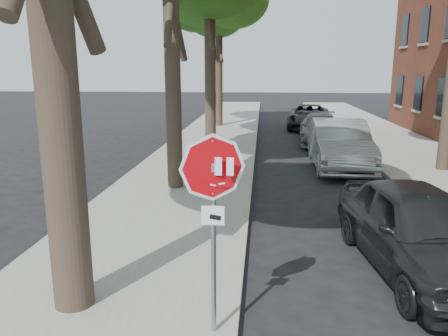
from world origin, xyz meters
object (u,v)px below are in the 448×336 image
object	(u,v)px
car_d	(309,117)
stop_sign	(213,197)
car_a	(419,229)
tree_far	(219,1)
car_c	(320,129)
car_b	(339,144)

from	to	relation	value
car_d	stop_sign	bearing A→B (deg)	-91.77
car_d	car_a	bearing A→B (deg)	-82.77
stop_sign	tree_far	bearing A→B (deg)	95.46
stop_sign	car_c	size ratio (longest dim) A/B	0.56
car_a	car_c	distance (m)	13.36
stop_sign	tree_far	distance (m)	21.88
car_c	car_b	bearing A→B (deg)	-85.63
car_d	tree_far	bearing A→B (deg)	-176.08
stop_sign	car_a	bearing A→B (deg)	35.18
tree_far	car_a	world-z (taller)	tree_far
tree_far	car_b	distance (m)	13.51
car_c	car_d	xyz separation A→B (m)	(0.00, 5.15, 0.02)
car_a	car_c	xyz separation A→B (m)	(0.00, 13.36, -0.08)
stop_sign	car_a	distance (m)	4.21
stop_sign	car_a	size ratio (longest dim) A/B	0.58
car_b	car_c	world-z (taller)	car_b
tree_far	car_a	bearing A→B (deg)	-74.20
car_b	car_d	xyz separation A→B (m)	(0.00, 10.35, -0.15)
car_a	tree_far	bearing A→B (deg)	98.92
car_a	car_b	distance (m)	8.15
car_d	car_b	bearing A→B (deg)	-82.77
stop_sign	car_b	xyz separation A→B (m)	(3.30, 10.48, -1.10)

